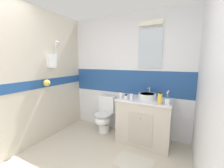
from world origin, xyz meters
name	(u,v)px	position (x,y,z in m)	size (l,w,h in m)	color
ground_plane	(97,165)	(0.00, 1.20, -0.02)	(3.20, 3.48, 0.04)	beige
wall_back_tiled	(128,74)	(0.01, 2.45, 1.26)	(3.20, 0.20, 2.50)	white
wall_left_shower_alcove	(33,77)	(-1.35, 1.20, 1.25)	(0.24, 3.48, 2.50)	beige
wall_right_plain	(215,91)	(1.35, 1.20, 1.25)	(0.10, 3.48, 2.50)	white
vanity_cabinet	(144,121)	(0.47, 2.12, 0.43)	(0.97, 0.58, 0.85)	beige
sink_basin	(147,96)	(0.51, 2.14, 0.90)	(0.33, 0.37, 0.20)	white
toilet	(105,115)	(-0.41, 2.16, 0.36)	(0.37, 0.50, 0.79)	white
toothbrush_cup	(168,101)	(0.88, 1.93, 0.91)	(0.08, 0.08, 0.23)	white
soap_dispenser	(131,97)	(0.27, 1.95, 0.91)	(0.06, 0.06, 0.15)	white
hair_gel_jar	(126,97)	(0.17, 1.94, 0.89)	(0.07, 0.07, 0.09)	white
lotion_bottle_short	(121,95)	(0.07, 1.95, 0.91)	(0.06, 0.06, 0.14)	white
mouthwash_bottle	(160,98)	(0.76, 1.93, 0.94)	(0.07, 0.07, 0.19)	yellow
bath_mat	(134,162)	(0.50, 1.48, 0.01)	(0.57, 0.39, 0.01)	beige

